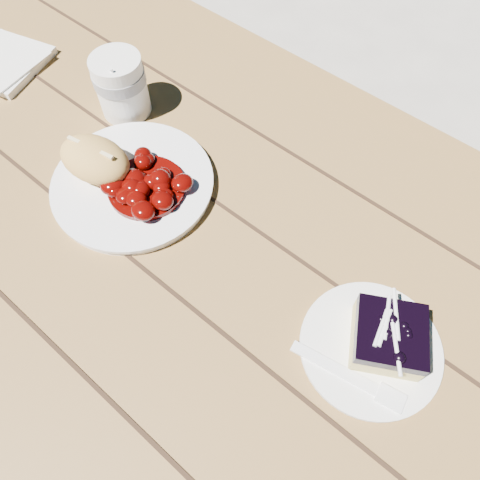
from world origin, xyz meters
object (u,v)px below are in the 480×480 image
Objects in this scene: coffee_cup at (121,86)px; blueberry_cake at (388,337)px; picnic_table at (147,245)px; dessert_plate at (370,348)px; main_plate at (133,185)px; bread_roll at (95,159)px.

blueberry_cake is at bearing -8.38° from coffee_cup.
picnic_table is at bearing 156.84° from blueberry_cake.
dessert_plate reaches higher than picnic_table.
picnic_table is 10.88× the size of dessert_plate.
main_plate is 0.19m from coffee_cup.
coffee_cup is (-0.59, 0.09, 0.02)m from blueberry_cake.
dessert_plate is 1.52× the size of blueberry_cake.
picnic_table is 0.22m from bread_roll.
bread_roll is at bearing -58.31° from coffee_cup.
picnic_table is 0.47m from dessert_plate.
coffee_cup reaches higher than bread_roll.
picnic_table is 0.29m from coffee_cup.
coffee_cup reaches higher than dessert_plate.
coffee_cup is at bearing 142.71° from blueberry_cake.
dessert_plate is 0.59m from coffee_cup.
dessert_plate is (0.44, 0.03, 0.17)m from picnic_table.
main_plate is at bearing -178.08° from dessert_plate.
bread_roll is at bearing -160.02° from main_plate.
blueberry_cake is (0.45, 0.04, 0.20)m from picnic_table.
main_plate is 0.45m from blueberry_cake.
main_plate is at bearing 19.98° from bread_roll.
picnic_table is at bearing -176.08° from dessert_plate.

